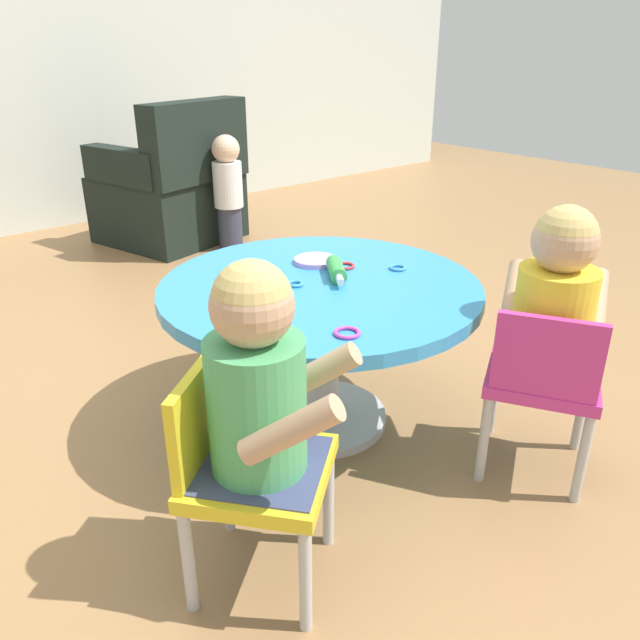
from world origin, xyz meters
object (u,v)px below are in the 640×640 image
Objects in this scene: child_chair_right at (542,380)px; seated_child_right at (555,299)px; craft_table at (320,314)px; child_chair_left at (245,467)px; seated_child_left at (258,380)px; craft_scissors at (275,292)px; toddler_standing at (228,190)px; armchair_dark at (173,191)px; rolling_pin at (336,269)px.

child_chair_right is 1.05× the size of seated_child_right.
child_chair_left is (-0.55, -0.39, -0.08)m from craft_table.
seated_child_left is at bearing -141.29° from craft_table.
child_chair_left reaches higher than craft_scissors.
craft_table is 1.83× the size of child_chair_right.
seated_child_right is at bearing -60.17° from craft_table.
armchair_dark is at bearing 112.98° from toddler_standing.
rolling_pin reaches higher than craft_scissors.
child_chair_right is 0.80m from craft_scissors.
armchair_dark is at bearing 69.60° from craft_scissors.
seated_child_right is at bearing -51.50° from craft_scissors.
armchair_dark is at bearing 65.66° from seated_child_left.
craft_table is 1.13× the size of armchair_dark.
child_chair_right is 2.77m from armchair_dark.
armchair_dark is at bearing 73.46° from craft_table.
child_chair_left is at bearing 128.27° from seated_child_left.
toddler_standing is at bearing 58.86° from seated_child_left.
toddler_standing is at bearing -67.02° from armchair_dark.
armchair_dark is 6.15× the size of craft_scissors.
seated_child_right reaches higher than child_chair_left.
seated_child_left is at bearing -129.85° from craft_scissors.
rolling_pin is (-0.57, -2.14, 0.21)m from armchair_dark.
craft_table is 4.87× the size of rolling_pin.
rolling_pin is 0.23m from craft_scissors.
rolling_pin is at bearing 35.63° from seated_child_left.
craft_table is 0.68m from child_chair_right.
rolling_pin is at bearing -112.40° from toddler_standing.
seated_child_left is (-0.52, -0.42, 0.14)m from craft_table.
craft_table is 1.46× the size of toddler_standing.
child_chair_left is 0.60m from craft_scissors.
seated_child_right reaches higher than toddler_standing.
armchair_dark is (0.64, 2.15, -0.08)m from craft_table.
child_chair_left and child_chair_right have the same top height.
craft_scissors reaches higher than craft_table.
craft_table is at bearing -10.18° from craft_scissors.
craft_table is 0.68m from child_chair_left.
armchair_dark reaches higher than child_chair_right.
seated_child_right is at bearing -66.16° from rolling_pin.
toddler_standing is (0.80, 1.77, -0.03)m from craft_table.
seated_child_right is 0.59× the size of armchair_dark.
child_chair_left is 2.54m from toddler_standing.
craft_table is 0.69m from seated_child_right.
armchair_dark reaches higher than toddler_standing.
seated_child_left reaches higher than child_chair_right.
toddler_standing reaches higher than child_chair_right.
seated_child_left is 0.87m from child_chair_right.
seated_child_left is 2.53× the size of rolling_pin.
armchair_dark is at bearing 75.21° from rolling_pin.
rolling_pin is (-0.26, 0.59, -0.02)m from seated_child_right.
child_chair_left is at bearing -144.70° from craft_table.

